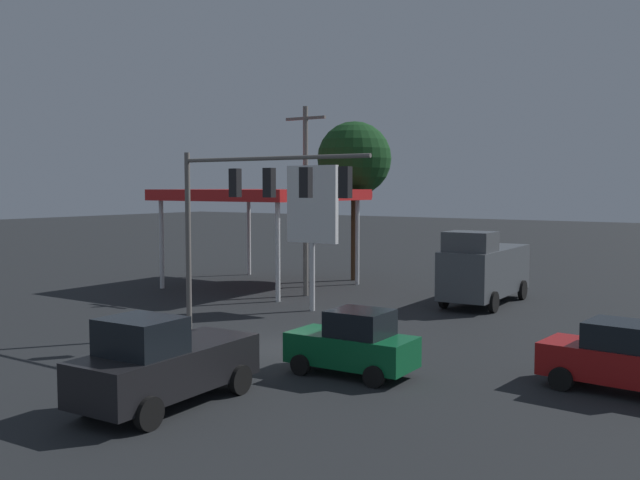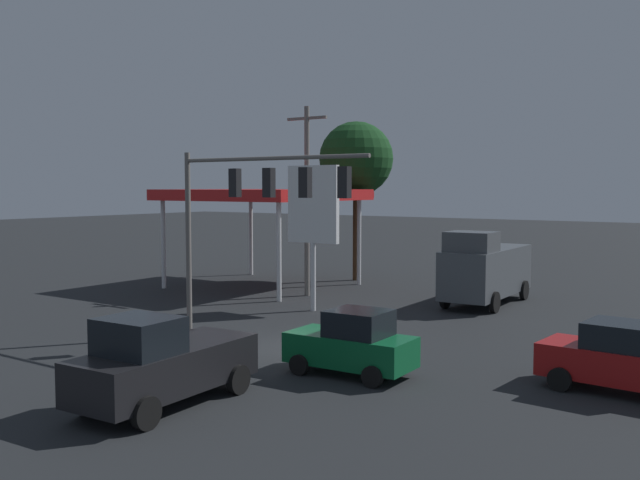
# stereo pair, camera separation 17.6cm
# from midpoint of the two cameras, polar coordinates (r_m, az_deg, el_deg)

# --- Properties ---
(ground_plane) EXTENTS (200.00, 200.00, 0.00)m
(ground_plane) POSITION_cam_midpoint_polar(r_m,az_deg,el_deg) (25.09, -2.43, -8.62)
(ground_plane) COLOR black
(traffic_signal_assembly) EXTENTS (7.90, 0.43, 6.86)m
(traffic_signal_assembly) POSITION_cam_midpoint_polar(r_m,az_deg,el_deg) (24.68, -5.08, 3.35)
(traffic_signal_assembly) COLOR slate
(traffic_signal_assembly) RESTS_ON ground
(utility_pole) EXTENTS (2.40, 0.26, 9.67)m
(utility_pole) POSITION_cam_midpoint_polar(r_m,az_deg,el_deg) (36.38, -0.91, 3.51)
(utility_pole) COLOR slate
(utility_pole) RESTS_ON ground
(gas_station_canopy) EXTENTS (9.28, 8.70, 5.46)m
(gas_station_canopy) POSITION_cam_midpoint_polar(r_m,az_deg,el_deg) (40.03, -4.46, 3.54)
(gas_station_canopy) COLOR red
(gas_station_canopy) RESTS_ON ground
(price_sign) EXTENTS (2.65, 0.27, 6.56)m
(price_sign) POSITION_cam_midpoint_polar(r_m,az_deg,el_deg) (31.95, -0.39, 2.49)
(price_sign) COLOR silver
(price_sign) RESTS_ON ground
(pickup_parked) EXTENTS (2.46, 5.29, 2.40)m
(pickup_parked) POSITION_cam_midpoint_polar(r_m,az_deg,el_deg) (18.84, -12.33, -9.60)
(pickup_parked) COLOR black
(pickup_parked) RESTS_ON ground
(hatchback_crossing) EXTENTS (3.85, 2.06, 1.97)m
(hatchback_crossing) POSITION_cam_midpoint_polar(r_m,az_deg,el_deg) (21.41, 2.83, -8.28)
(hatchback_crossing) COLOR #0C592D
(hatchback_crossing) RESTS_ON ground
(sedan_far) EXTENTS (4.52, 2.30, 1.93)m
(sedan_far) POSITION_cam_midpoint_polar(r_m,az_deg,el_deg) (21.26, 23.44, -8.70)
(sedan_far) COLOR maroon
(sedan_far) RESTS_ON ground
(delivery_truck) EXTENTS (2.76, 6.88, 3.58)m
(delivery_truck) POSITION_cam_midpoint_polar(r_m,az_deg,el_deg) (34.81, 13.23, -2.28)
(delivery_truck) COLOR #474C51
(delivery_truck) RESTS_ON ground
(street_tree) EXTENTS (4.41, 4.41, 9.48)m
(street_tree) POSITION_cam_midpoint_polar(r_m,az_deg,el_deg) (42.63, 3.02, 6.47)
(street_tree) COLOR #4C331E
(street_tree) RESTS_ON ground
(fire_hydrant) EXTENTS (0.24, 0.24, 0.88)m
(fire_hydrant) POSITION_cam_midpoint_polar(r_m,az_deg,el_deg) (25.66, -14.92, -7.47)
(fire_hydrant) COLOR red
(fire_hydrant) RESTS_ON ground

